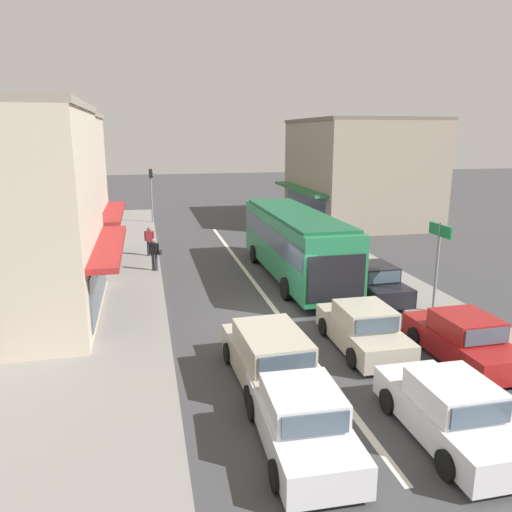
{
  "coord_description": "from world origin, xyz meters",
  "views": [
    {
      "loc": [
        -4.79,
        -17.57,
        6.8
      ],
      "look_at": [
        0.16,
        4.59,
        1.2
      ],
      "focal_mm": 35.0,
      "sensor_mm": 36.0,
      "label": 1
    }
  ],
  "objects_px": {
    "sedan_adjacent_lane_lead": "(363,329)",
    "directional_road_sign": "(439,247)",
    "parked_sedan_kerb_front": "(463,340)",
    "parked_hatchback_kerb_third": "(329,250)",
    "sedan_queue_gap_filler": "(301,420)",
    "traffic_light_downstreet": "(151,187)",
    "parked_sedan_kerb_second": "(372,282)",
    "city_bus": "(295,240)",
    "parked_sedan_kerb_rear": "(296,231)",
    "wagon_queue_far_back": "(269,357)",
    "sedan_adjacent_lane_trail": "(450,412)",
    "pedestrian_browsing_midblock": "(149,239)",
    "pedestrian_with_handbag_near": "(155,252)"
  },
  "relations": [
    {
      "from": "city_bus",
      "to": "parked_sedan_kerb_rear",
      "type": "distance_m",
      "value": 8.8
    },
    {
      "from": "sedan_adjacent_lane_trail",
      "to": "pedestrian_browsing_midblock",
      "type": "relative_size",
      "value": 2.58
    },
    {
      "from": "sedan_adjacent_lane_trail",
      "to": "pedestrian_browsing_midblock",
      "type": "xyz_separation_m",
      "value": [
        -6.39,
        18.83,
        0.4
      ]
    },
    {
      "from": "sedan_adjacent_lane_lead",
      "to": "traffic_light_downstreet",
      "type": "xyz_separation_m",
      "value": [
        -6.14,
        25.03,
        2.19
      ]
    },
    {
      "from": "sedan_adjacent_lane_trail",
      "to": "traffic_light_downstreet",
      "type": "height_order",
      "value": "traffic_light_downstreet"
    },
    {
      "from": "wagon_queue_far_back",
      "to": "parked_hatchback_kerb_third",
      "type": "distance_m",
      "value": 13.74
    },
    {
      "from": "city_bus",
      "to": "sedan_queue_gap_filler",
      "type": "bearing_deg",
      "value": -106.18
    },
    {
      "from": "sedan_queue_gap_filler",
      "to": "pedestrian_with_handbag_near",
      "type": "bearing_deg",
      "value": 100.4
    },
    {
      "from": "wagon_queue_far_back",
      "to": "sedan_queue_gap_filler",
      "type": "distance_m",
      "value": 3.08
    },
    {
      "from": "parked_hatchback_kerb_third",
      "to": "pedestrian_with_handbag_near",
      "type": "xyz_separation_m",
      "value": [
        -9.2,
        -0.07,
        0.36
      ]
    },
    {
      "from": "wagon_queue_far_back",
      "to": "parked_hatchback_kerb_third",
      "type": "relative_size",
      "value": 1.23
    },
    {
      "from": "directional_road_sign",
      "to": "pedestrian_browsing_midblock",
      "type": "height_order",
      "value": "directional_road_sign"
    },
    {
      "from": "sedan_adjacent_lane_lead",
      "to": "sedan_queue_gap_filler",
      "type": "distance_m",
      "value": 5.79
    },
    {
      "from": "parked_hatchback_kerb_third",
      "to": "pedestrian_with_handbag_near",
      "type": "bearing_deg",
      "value": -179.55
    },
    {
      "from": "sedan_adjacent_lane_lead",
      "to": "sedan_queue_gap_filler",
      "type": "xyz_separation_m",
      "value": [
        -3.54,
        -4.59,
        0.0
      ]
    },
    {
      "from": "sedan_queue_gap_filler",
      "to": "pedestrian_with_handbag_near",
      "type": "xyz_separation_m",
      "value": [
        -2.79,
        15.18,
        0.4
      ]
    },
    {
      "from": "city_bus",
      "to": "directional_road_sign",
      "type": "bearing_deg",
      "value": -56.89
    },
    {
      "from": "sedan_adjacent_lane_lead",
      "to": "parked_sedan_kerb_front",
      "type": "relative_size",
      "value": 1.0
    },
    {
      "from": "parked_sedan_kerb_front",
      "to": "traffic_light_downstreet",
      "type": "distance_m",
      "value": 27.98
    },
    {
      "from": "sedan_queue_gap_filler",
      "to": "parked_sedan_kerb_front",
      "type": "relative_size",
      "value": 1.0
    },
    {
      "from": "sedan_adjacent_lane_trail",
      "to": "pedestrian_browsing_midblock",
      "type": "height_order",
      "value": "pedestrian_browsing_midblock"
    },
    {
      "from": "city_bus",
      "to": "parked_hatchback_kerb_third",
      "type": "xyz_separation_m",
      "value": [
        2.7,
        2.45,
        -1.17
      ]
    },
    {
      "from": "traffic_light_downstreet",
      "to": "directional_road_sign",
      "type": "xyz_separation_m",
      "value": [
        10.15,
        -22.69,
        -0.18
      ]
    },
    {
      "from": "directional_road_sign",
      "to": "pedestrian_with_handbag_near",
      "type": "xyz_separation_m",
      "value": [
        -10.33,
        8.24,
        -1.61
      ]
    },
    {
      "from": "parked_sedan_kerb_front",
      "to": "parked_hatchback_kerb_third",
      "type": "relative_size",
      "value": 1.14
    },
    {
      "from": "city_bus",
      "to": "parked_hatchback_kerb_third",
      "type": "height_order",
      "value": "city_bus"
    },
    {
      "from": "parked_hatchback_kerb_third",
      "to": "traffic_light_downstreet",
      "type": "distance_m",
      "value": 17.1
    },
    {
      "from": "parked_hatchback_kerb_third",
      "to": "directional_road_sign",
      "type": "relative_size",
      "value": 1.03
    },
    {
      "from": "parked_sedan_kerb_rear",
      "to": "pedestrian_browsing_midblock",
      "type": "bearing_deg",
      "value": -163.97
    },
    {
      "from": "parked_sedan_kerb_front",
      "to": "directional_road_sign",
      "type": "relative_size",
      "value": 1.17
    },
    {
      "from": "sedan_adjacent_lane_lead",
      "to": "traffic_light_downstreet",
      "type": "bearing_deg",
      "value": 103.78
    },
    {
      "from": "sedan_queue_gap_filler",
      "to": "traffic_light_downstreet",
      "type": "bearing_deg",
      "value": 95.02
    },
    {
      "from": "sedan_adjacent_lane_lead",
      "to": "pedestrian_browsing_midblock",
      "type": "distance_m",
      "value": 15.29
    },
    {
      "from": "traffic_light_downstreet",
      "to": "pedestrian_browsing_midblock",
      "type": "bearing_deg",
      "value": -91.95
    },
    {
      "from": "wagon_queue_far_back",
      "to": "parked_sedan_kerb_front",
      "type": "relative_size",
      "value": 1.08
    },
    {
      "from": "sedan_adjacent_lane_lead",
      "to": "directional_road_sign",
      "type": "distance_m",
      "value": 5.06
    },
    {
      "from": "city_bus",
      "to": "parked_sedan_kerb_rear",
      "type": "height_order",
      "value": "city_bus"
    },
    {
      "from": "directional_road_sign",
      "to": "parked_sedan_kerb_rear",
      "type": "bearing_deg",
      "value": 94.73
    },
    {
      "from": "parked_sedan_kerb_second",
      "to": "parked_hatchback_kerb_third",
      "type": "bearing_deg",
      "value": 86.92
    },
    {
      "from": "city_bus",
      "to": "pedestrian_browsing_midblock",
      "type": "relative_size",
      "value": 6.67
    },
    {
      "from": "parked_sedan_kerb_second",
      "to": "pedestrian_with_handbag_near",
      "type": "height_order",
      "value": "pedestrian_with_handbag_near"
    },
    {
      "from": "sedan_adjacent_lane_trail",
      "to": "parked_sedan_kerb_rear",
      "type": "distance_m",
      "value": 21.72
    },
    {
      "from": "city_bus",
      "to": "pedestrian_browsing_midblock",
      "type": "distance_m",
      "value": 8.78
    },
    {
      "from": "sedan_adjacent_lane_lead",
      "to": "sedan_queue_gap_filler",
      "type": "relative_size",
      "value": 0.99
    },
    {
      "from": "parked_sedan_kerb_rear",
      "to": "directional_road_sign",
      "type": "distance_m",
      "value": 14.36
    },
    {
      "from": "sedan_adjacent_lane_trail",
      "to": "sedan_adjacent_lane_lead",
      "type": "height_order",
      "value": "same"
    },
    {
      "from": "sedan_adjacent_lane_lead",
      "to": "parked_sedan_kerb_front",
      "type": "bearing_deg",
      "value": -28.64
    },
    {
      "from": "parked_sedan_kerb_rear",
      "to": "traffic_light_downstreet",
      "type": "bearing_deg",
      "value": 136.49
    },
    {
      "from": "parked_sedan_kerb_second",
      "to": "directional_road_sign",
      "type": "distance_m",
      "value": 3.44
    },
    {
      "from": "directional_road_sign",
      "to": "pedestrian_with_handbag_near",
      "type": "relative_size",
      "value": 2.21
    }
  ]
}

